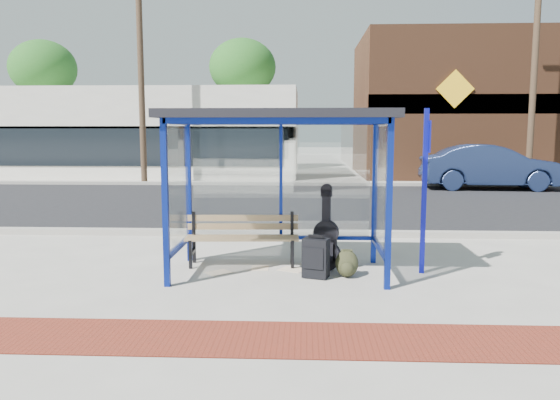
{
  "coord_description": "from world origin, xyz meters",
  "views": [
    {
      "loc": [
        0.38,
        -7.97,
        2.14
      ],
      "look_at": [
        0.01,
        0.2,
        1.09
      ],
      "focal_mm": 35.0,
      "sensor_mm": 36.0,
      "label": 1
    }
  ],
  "objects_px": {
    "bench": "(242,235)",
    "guitar_bag": "(326,241)",
    "backpack": "(347,264)",
    "suitcase": "(316,258)",
    "parked_car": "(491,167)"
  },
  "relations": [
    {
      "from": "bench",
      "to": "guitar_bag",
      "type": "bearing_deg",
      "value": -15.51
    },
    {
      "from": "bench",
      "to": "guitar_bag",
      "type": "height_order",
      "value": "guitar_bag"
    },
    {
      "from": "bench",
      "to": "parked_car",
      "type": "height_order",
      "value": "parked_car"
    },
    {
      "from": "backpack",
      "to": "bench",
      "type": "bearing_deg",
      "value": 158.71
    },
    {
      "from": "suitcase",
      "to": "parked_car",
      "type": "bearing_deg",
      "value": 79.84
    },
    {
      "from": "bench",
      "to": "backpack",
      "type": "distance_m",
      "value": 1.76
    },
    {
      "from": "bench",
      "to": "backpack",
      "type": "relative_size",
      "value": 4.49
    },
    {
      "from": "bench",
      "to": "backpack",
      "type": "xyz_separation_m",
      "value": [
        1.61,
        -0.67,
        -0.29
      ]
    },
    {
      "from": "guitar_bag",
      "to": "suitcase",
      "type": "bearing_deg",
      "value": -100.18
    },
    {
      "from": "suitcase",
      "to": "backpack",
      "type": "bearing_deg",
      "value": 26.19
    },
    {
      "from": "bench",
      "to": "backpack",
      "type": "bearing_deg",
      "value": -25.14
    },
    {
      "from": "parked_car",
      "to": "bench",
      "type": "bearing_deg",
      "value": 149.9
    },
    {
      "from": "backpack",
      "to": "suitcase",
      "type": "bearing_deg",
      "value": -170.6
    },
    {
      "from": "suitcase",
      "to": "backpack",
      "type": "height_order",
      "value": "suitcase"
    },
    {
      "from": "guitar_bag",
      "to": "parked_car",
      "type": "bearing_deg",
      "value": 72.07
    }
  ]
}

